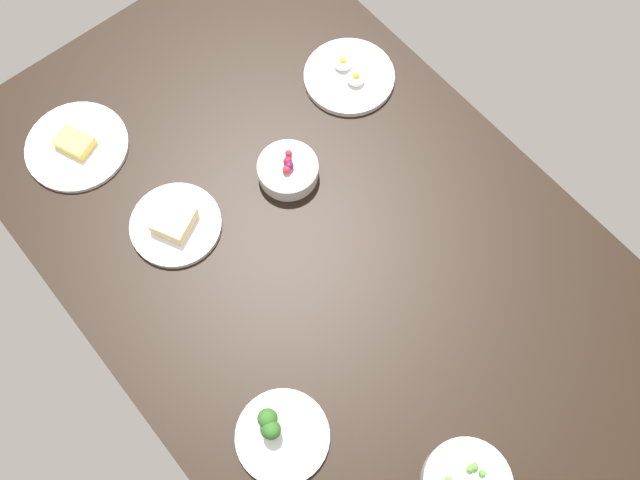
% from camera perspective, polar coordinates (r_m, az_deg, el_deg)
% --- Properties ---
extents(dining_table, '(1.56, 0.97, 0.04)m').
position_cam_1_polar(dining_table, '(1.49, -0.00, -0.59)').
color(dining_table, black).
rests_on(dining_table, ground).
extents(plate_cheese, '(0.23, 0.23, 0.03)m').
position_cam_1_polar(plate_cheese, '(1.66, -19.13, 7.24)').
color(plate_cheese, silver).
rests_on(plate_cheese, dining_table).
extents(plate_broccoli, '(0.18, 0.18, 0.07)m').
position_cam_1_polar(plate_broccoli, '(1.36, -3.29, -15.43)').
color(plate_broccoli, silver).
rests_on(plate_broccoli, dining_table).
extents(plate_sandwich, '(0.19, 0.19, 0.04)m').
position_cam_1_polar(plate_sandwich, '(1.51, -11.65, 1.31)').
color(plate_sandwich, silver).
rests_on(plate_sandwich, dining_table).
extents(bowl_berries, '(0.13, 0.13, 0.06)m').
position_cam_1_polar(bowl_berries, '(1.52, -2.61, 5.71)').
color(bowl_berries, silver).
rests_on(bowl_berries, dining_table).
extents(plate_eggs, '(0.21, 0.21, 0.04)m').
position_cam_1_polar(plate_eggs, '(1.67, 2.38, 13.16)').
color(plate_eggs, silver).
rests_on(plate_eggs, dining_table).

